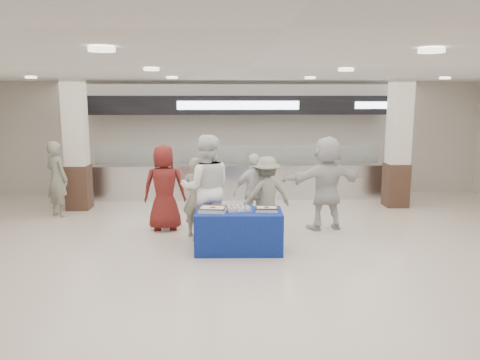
{
  "coord_description": "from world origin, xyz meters",
  "views": [
    {
      "loc": [
        -0.43,
        -7.36,
        2.74
      ],
      "look_at": [
        -0.09,
        1.6,
        1.16
      ],
      "focal_mm": 35.0,
      "sensor_mm": 36.0,
      "label": 1
    }
  ],
  "objects_px": {
    "chef_short": "(255,192)",
    "civilian_white": "(326,183)",
    "civilian_maroon": "(165,188)",
    "soldier_b": "(267,194)",
    "chef_tall": "(206,188)",
    "soldier_bg": "(57,179)",
    "sheet_cake_right": "(267,209)",
    "soldier_a": "(196,197)",
    "sheet_cake_left": "(213,209)",
    "display_table": "(239,231)",
    "cupcake_tray": "(239,209)"
  },
  "relations": [
    {
      "from": "chef_tall",
      "to": "sheet_cake_left",
      "type": "bearing_deg",
      "value": 97.3
    },
    {
      "from": "civilian_maroon",
      "to": "civilian_white",
      "type": "bearing_deg",
      "value": 176.02
    },
    {
      "from": "chef_tall",
      "to": "civilian_white",
      "type": "xyz_separation_m",
      "value": [
        2.48,
        0.72,
        -0.05
      ]
    },
    {
      "from": "sheet_cake_right",
      "to": "chef_tall",
      "type": "distance_m",
      "value": 1.33
    },
    {
      "from": "sheet_cake_right",
      "to": "chef_short",
      "type": "relative_size",
      "value": 0.26
    },
    {
      "from": "civilian_maroon",
      "to": "soldier_bg",
      "type": "distance_m",
      "value": 2.93
    },
    {
      "from": "sheet_cake_left",
      "to": "soldier_a",
      "type": "bearing_deg",
      "value": 109.37
    },
    {
      "from": "display_table",
      "to": "chef_short",
      "type": "xyz_separation_m",
      "value": [
        0.39,
        1.45,
        0.43
      ]
    },
    {
      "from": "chef_short",
      "to": "soldier_a",
      "type": "bearing_deg",
      "value": 7.81
    },
    {
      "from": "cupcake_tray",
      "to": "chef_short",
      "type": "relative_size",
      "value": 0.29
    },
    {
      "from": "sheet_cake_left",
      "to": "soldier_b",
      "type": "relative_size",
      "value": 0.33
    },
    {
      "from": "soldier_a",
      "to": "chef_tall",
      "type": "xyz_separation_m",
      "value": [
        0.21,
        -0.25,
        0.23
      ]
    },
    {
      "from": "civilian_maroon",
      "to": "soldier_b",
      "type": "height_order",
      "value": "civilian_maroon"
    },
    {
      "from": "sheet_cake_right",
      "to": "chef_tall",
      "type": "relative_size",
      "value": 0.2
    },
    {
      "from": "display_table",
      "to": "civilian_maroon",
      "type": "height_order",
      "value": "civilian_maroon"
    },
    {
      "from": "display_table",
      "to": "sheet_cake_left",
      "type": "xyz_separation_m",
      "value": [
        -0.46,
        -0.03,
        0.42
      ]
    },
    {
      "from": "chef_tall",
      "to": "soldier_bg",
      "type": "height_order",
      "value": "chef_tall"
    },
    {
      "from": "display_table",
      "to": "sheet_cake_left",
      "type": "height_order",
      "value": "sheet_cake_left"
    },
    {
      "from": "chef_short",
      "to": "civilian_white",
      "type": "xyz_separation_m",
      "value": [
        1.49,
        -0.03,
        0.18
      ]
    },
    {
      "from": "civilian_maroon",
      "to": "soldier_a",
      "type": "xyz_separation_m",
      "value": [
        0.68,
        -0.53,
        -0.1
      ]
    },
    {
      "from": "display_table",
      "to": "soldier_bg",
      "type": "distance_m",
      "value": 4.99
    },
    {
      "from": "soldier_a",
      "to": "civilian_maroon",
      "type": "bearing_deg",
      "value": -23.51
    },
    {
      "from": "soldier_bg",
      "to": "chef_tall",
      "type": "bearing_deg",
      "value": -174.03
    },
    {
      "from": "sheet_cake_left",
      "to": "cupcake_tray",
      "type": "relative_size",
      "value": 1.08
    },
    {
      "from": "civilian_maroon",
      "to": "chef_tall",
      "type": "relative_size",
      "value": 0.87
    },
    {
      "from": "display_table",
      "to": "cupcake_tray",
      "type": "relative_size",
      "value": 3.27
    },
    {
      "from": "sheet_cake_right",
      "to": "cupcake_tray",
      "type": "height_order",
      "value": "sheet_cake_right"
    },
    {
      "from": "sheet_cake_left",
      "to": "soldier_bg",
      "type": "bearing_deg",
      "value": 142.97
    },
    {
      "from": "cupcake_tray",
      "to": "civilian_maroon",
      "type": "distance_m",
      "value": 2.09
    },
    {
      "from": "civilian_maroon",
      "to": "chef_tall",
      "type": "height_order",
      "value": "chef_tall"
    },
    {
      "from": "chef_short",
      "to": "sheet_cake_right",
      "type": "bearing_deg",
      "value": 79.78
    },
    {
      "from": "sheet_cake_right",
      "to": "chef_tall",
      "type": "height_order",
      "value": "chef_tall"
    },
    {
      "from": "sheet_cake_right",
      "to": "soldier_bg",
      "type": "height_order",
      "value": "soldier_bg"
    },
    {
      "from": "civilian_white",
      "to": "soldier_bg",
      "type": "bearing_deg",
      "value": -25.56
    },
    {
      "from": "soldier_a",
      "to": "soldier_b",
      "type": "relative_size",
      "value": 1.02
    },
    {
      "from": "soldier_a",
      "to": "chef_tall",
      "type": "relative_size",
      "value": 0.78
    },
    {
      "from": "chef_tall",
      "to": "soldier_bg",
      "type": "distance_m",
      "value": 4.09
    },
    {
      "from": "cupcake_tray",
      "to": "soldier_a",
      "type": "xyz_separation_m",
      "value": [
        -0.81,
        0.93,
        0.01
      ]
    },
    {
      "from": "chef_tall",
      "to": "civilian_white",
      "type": "relative_size",
      "value": 1.05
    },
    {
      "from": "civilian_maroon",
      "to": "soldier_a",
      "type": "height_order",
      "value": "civilian_maroon"
    },
    {
      "from": "civilian_white",
      "to": "soldier_b",
      "type": "bearing_deg",
      "value": -5.91
    },
    {
      "from": "chef_short",
      "to": "civilian_maroon",
      "type": "bearing_deg",
      "value": -15.58
    },
    {
      "from": "chef_tall",
      "to": "soldier_a",
      "type": "bearing_deg",
      "value": -52.97
    },
    {
      "from": "sheet_cake_left",
      "to": "display_table",
      "type": "bearing_deg",
      "value": 3.56
    },
    {
      "from": "display_table",
      "to": "soldier_a",
      "type": "xyz_separation_m",
      "value": [
        -0.81,
        0.95,
        0.42
      ]
    },
    {
      "from": "cupcake_tray",
      "to": "civilian_white",
      "type": "distance_m",
      "value": 2.35
    },
    {
      "from": "sheet_cake_right",
      "to": "soldier_b",
      "type": "distance_m",
      "value": 1.28
    },
    {
      "from": "soldier_a",
      "to": "chef_short",
      "type": "height_order",
      "value": "chef_short"
    },
    {
      "from": "chef_tall",
      "to": "soldier_b",
      "type": "bearing_deg",
      "value": -158.71
    },
    {
      "from": "sheet_cake_left",
      "to": "soldier_b",
      "type": "height_order",
      "value": "soldier_b"
    }
  ]
}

